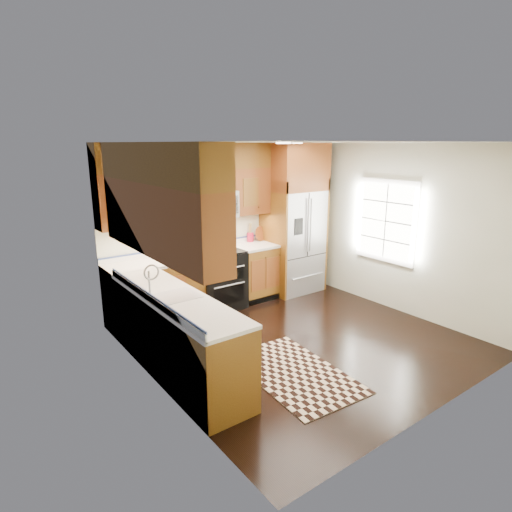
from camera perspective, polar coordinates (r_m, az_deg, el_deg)
ground at (r=5.95m, az=5.75°, el=-11.05°), size 4.00×4.00×0.00m
wall_back at (r=7.08m, az=-4.89°, el=4.27°), size 4.00×0.02×2.60m
wall_left at (r=4.46m, az=-13.31°, el=-2.40°), size 0.02×4.00×2.60m
wall_right at (r=6.99m, az=18.32°, el=3.44°), size 0.02×4.00×2.60m
window at (r=7.07m, az=16.96°, el=4.49°), size 0.04×1.10×1.30m
base_cabinets at (r=5.81m, az=-9.38°, el=-7.00°), size 2.85×3.00×0.90m
countertop at (r=5.81m, az=-8.85°, el=-2.05°), size 2.86×3.01×0.04m
upper_cabinets at (r=5.64m, az=-10.21°, el=8.84°), size 2.85×3.00×1.15m
range at (r=6.88m, az=-5.06°, el=-3.18°), size 0.76×0.67×0.95m
microwave at (r=6.73m, az=-5.88°, el=6.79°), size 0.76×0.40×0.42m
refrigerator at (r=7.55m, az=5.06°, el=4.95°), size 0.98×0.75×2.60m
sink_faucet at (r=4.85m, az=-11.29°, el=-4.70°), size 0.54×0.44×0.37m
rug at (r=5.17m, az=5.10°, el=-15.22°), size 1.08×1.68×0.01m
knife_block at (r=6.64m, az=-10.56°, el=1.13°), size 0.14×0.16×0.26m
utensil_crock at (r=7.38m, az=-0.77°, el=2.78°), size 0.13×0.13×0.32m
cutting_board at (r=7.46m, az=0.59°, el=2.11°), size 0.32×0.32×0.02m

